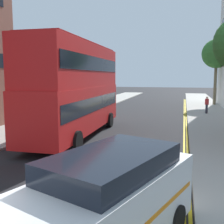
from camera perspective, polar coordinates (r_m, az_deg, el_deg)
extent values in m
cube|color=#ADA89E|center=(19.02, 21.94, -3.87)|extent=(4.00, 80.00, 0.14)
cube|color=#ADA89E|center=(21.65, -14.64, -2.22)|extent=(4.00, 80.00, 0.14)
cube|color=yellow|center=(16.92, 15.64, -5.19)|extent=(0.10, 56.00, 0.01)
cube|color=yellow|center=(16.92, 15.09, -5.17)|extent=(0.10, 56.00, 0.01)
cube|color=red|center=(16.58, -7.47, 0.86)|extent=(2.78, 10.86, 2.60)
cube|color=red|center=(16.48, -7.63, 9.70)|extent=(2.73, 10.64, 2.50)
cube|color=black|center=(16.54, -7.49, 1.89)|extent=(2.80, 10.43, 0.84)
cube|color=black|center=(16.48, -7.63, 10.05)|extent=(2.79, 10.21, 0.80)
cube|color=yellow|center=(21.58, -2.41, 6.59)|extent=(2.00, 0.11, 0.44)
cube|color=maroon|center=(16.58, -7.71, 14.20)|extent=(2.50, 9.78, 0.10)
cylinder|color=black|center=(20.28, -7.34, -1.39)|extent=(0.33, 1.05, 1.04)
cylinder|color=black|center=(19.54, -0.47, -1.67)|extent=(0.33, 1.05, 1.04)
cylinder|color=black|center=(14.34, -16.91, -5.42)|extent=(0.33, 1.05, 1.04)
cylinder|color=black|center=(13.27, -7.50, -6.19)|extent=(0.33, 1.05, 1.04)
cube|color=white|center=(5.91, -0.65, -19.89)|extent=(3.40, 5.07, 1.50)
cube|color=black|center=(5.70, 0.24, -12.16)|extent=(2.65, 3.46, 0.76)
cube|color=orange|center=(5.88, -0.65, -19.45)|extent=(3.29, 4.72, 0.10)
cylinder|color=black|center=(6.95, 13.50, -21.21)|extent=(0.44, 0.71, 0.68)
cylinder|color=black|center=(7.70, 0.27, -17.98)|extent=(0.44, 0.71, 0.68)
cylinder|color=#2D2D38|center=(27.22, 19.47, 0.61)|extent=(0.22, 0.22, 0.85)
cube|color=red|center=(27.15, 19.54, 2.09)|extent=(0.34, 0.22, 0.56)
sphere|color=tan|center=(27.12, 19.57, 2.91)|extent=(0.20, 0.20, 0.20)
cylinder|color=#6B6047|center=(36.09, 21.10, 5.65)|extent=(0.37, 0.37, 5.25)
cylinder|color=#6B6047|center=(36.24, 22.21, 10.38)|extent=(0.18, 1.18, 0.87)
cylinder|color=#6B6047|center=(36.68, 21.41, 10.36)|extent=(1.14, 0.36, 0.84)
cylinder|color=#6B6047|center=(36.24, 20.19, 10.65)|extent=(0.44, 1.47, 1.09)
cylinder|color=#6B6047|center=(35.44, 21.83, 10.72)|extent=(1.57, 0.56, 1.17)
sphere|color=#33702D|center=(36.19, 21.38, 11.51)|extent=(3.58, 3.58, 3.58)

